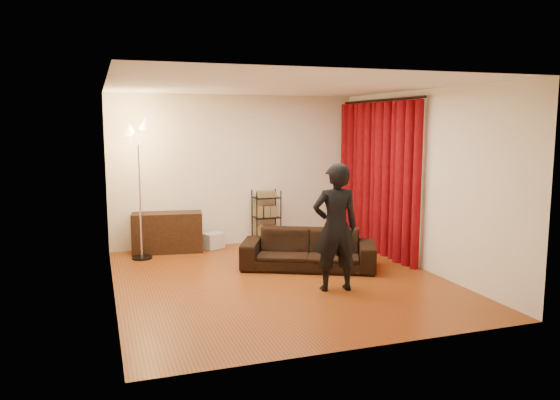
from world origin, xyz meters
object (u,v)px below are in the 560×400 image
object	(u,v)px
wire_shelf	(266,217)
storage_boxes	(213,241)
floor_lamp	(140,192)
sofa	(308,249)
media_cabinet	(167,232)
person	(335,227)

from	to	relation	value
wire_shelf	storage_boxes	bearing A→B (deg)	-160.85
floor_lamp	sofa	bearing A→B (deg)	-31.12
sofa	media_cabinet	bearing A→B (deg)	162.23
wire_shelf	floor_lamp	world-z (taller)	floor_lamp
storage_boxes	wire_shelf	world-z (taller)	wire_shelf
media_cabinet	wire_shelf	distance (m)	1.80
person	floor_lamp	xyz separation A→B (m)	(-2.29, 2.55, 0.26)
sofa	floor_lamp	xyz separation A→B (m)	(-2.36, 1.43, 0.81)
sofa	wire_shelf	xyz separation A→B (m)	(-0.10, 1.82, 0.21)
sofa	wire_shelf	size ratio (longest dim) A/B	2.02
storage_boxes	floor_lamp	size ratio (longest dim) A/B	0.15
sofa	storage_boxes	bearing A→B (deg)	146.70
floor_lamp	person	bearing A→B (deg)	-48.03
person	storage_boxes	world-z (taller)	person
media_cabinet	wire_shelf	xyz separation A→B (m)	(1.80, 0.05, 0.16)
storage_boxes	wire_shelf	xyz separation A→B (m)	(1.00, 0.03, 0.36)
media_cabinet	wire_shelf	world-z (taller)	wire_shelf
storage_boxes	floor_lamp	distance (m)	1.63
wire_shelf	media_cabinet	bearing A→B (deg)	-160.74
media_cabinet	floor_lamp	bearing A→B (deg)	-135.13
person	media_cabinet	distance (m)	3.46
sofa	storage_boxes	size ratio (longest dim) A/B	6.00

